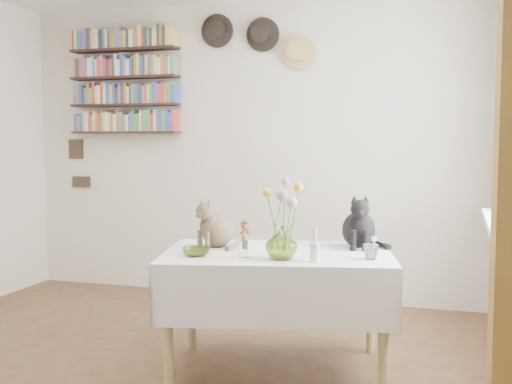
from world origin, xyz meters
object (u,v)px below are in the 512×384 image
(tabby_cat, at_px, (218,222))
(black_cat, at_px, (359,220))
(bookshelf_unit, at_px, (125,82))
(dining_table, at_px, (278,281))
(flower_vase, at_px, (282,243))

(tabby_cat, relative_size, black_cat, 0.93)
(bookshelf_unit, bearing_deg, dining_table, -40.61)
(dining_table, bearing_deg, bookshelf_unit, 139.39)
(tabby_cat, relative_size, flower_vase, 1.68)
(flower_vase, bearing_deg, black_cat, 56.43)
(bookshelf_unit, bearing_deg, black_cat, -29.17)
(dining_table, xyz_separation_m, flower_vase, (0.08, -0.21, 0.26))
(dining_table, xyz_separation_m, black_cat, (0.42, 0.31, 0.34))
(bookshelf_unit, bearing_deg, tabby_cat, -46.31)
(black_cat, relative_size, flower_vase, 1.82)
(flower_vase, relative_size, bookshelf_unit, 0.18)
(dining_table, relative_size, bookshelf_unit, 1.45)
(tabby_cat, distance_m, black_cat, 0.85)
(dining_table, xyz_separation_m, bookshelf_unit, (-1.82, 1.56, 1.32))
(tabby_cat, distance_m, flower_vase, 0.55)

